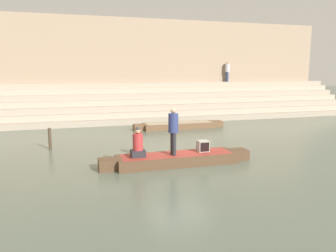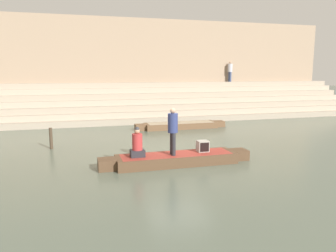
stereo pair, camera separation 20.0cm
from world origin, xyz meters
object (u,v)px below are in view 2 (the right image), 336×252
object	(u,v)px
person_on_steps	(230,70)
tv_set	(203,146)
rowboat_main	(176,159)
person_rowing	(137,145)
person_standing	(173,128)
moored_boat_shore	(181,125)
mooring_post	(51,138)

from	to	relation	value
person_on_steps	tv_set	bearing A→B (deg)	-44.10
rowboat_main	person_rowing	distance (m)	1.64
rowboat_main	person_standing	bearing A→B (deg)	-161.91
rowboat_main	person_on_steps	world-z (taller)	person_on_steps
tv_set	rowboat_main	bearing A→B (deg)	-177.84
person_rowing	person_on_steps	xyz separation A→B (m)	(10.44, 13.64, 2.81)
rowboat_main	moored_boat_shore	xyz separation A→B (m)	(2.67, 7.67, -0.02)
tv_set	moored_boat_shore	distance (m)	7.73
person_rowing	mooring_post	world-z (taller)	person_rowing
person_standing	tv_set	distance (m)	1.53
moored_boat_shore	person_on_steps	size ratio (longest dim) A/B	3.46
person_standing	person_rowing	world-z (taller)	person_standing
rowboat_main	mooring_post	xyz separation A→B (m)	(-4.81, 3.98, 0.28)
rowboat_main	moored_boat_shore	bearing A→B (deg)	67.83
person_rowing	mooring_post	bearing A→B (deg)	124.07
person_rowing	moored_boat_shore	distance (m)	8.73
person_rowing	moored_boat_shore	xyz separation A→B (m)	(4.18, 7.63, -0.65)
person_rowing	tv_set	size ratio (longest dim) A/B	2.56
tv_set	person_rowing	bearing A→B (deg)	178.31
person_rowing	mooring_post	distance (m)	5.15
person_rowing	tv_set	bearing A→B (deg)	-4.18
moored_boat_shore	person_on_steps	world-z (taller)	person_on_steps
person_standing	person_rowing	xyz separation A→B (m)	(-1.34, 0.10, -0.58)
moored_boat_shore	mooring_post	world-z (taller)	mooring_post
mooring_post	person_on_steps	xyz separation A→B (m)	(13.74, 9.70, 3.16)
person_rowing	person_on_steps	distance (m)	17.41
rowboat_main	person_standing	xyz separation A→B (m)	(-0.17, -0.06, 1.21)
tv_set	moored_boat_shore	size ratio (longest dim) A/B	0.08
mooring_post	rowboat_main	bearing A→B (deg)	-39.60
person_rowing	moored_boat_shore	world-z (taller)	person_rowing
tv_set	person_on_steps	world-z (taller)	person_on_steps
rowboat_main	person_standing	size ratio (longest dim) A/B	3.32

